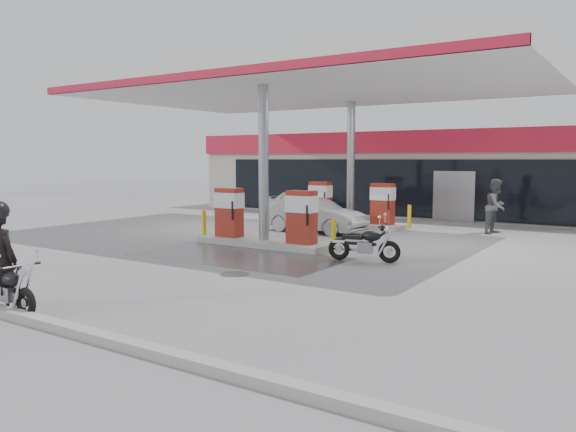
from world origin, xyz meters
name	(u,v)px	position (x,y,z in m)	size (l,w,h in m)	color
ground	(223,254)	(0.00, 0.00, 0.00)	(90.00, 90.00, 0.00)	gray
wet_patch	(237,256)	(0.50, 0.00, 0.00)	(6.00, 3.00, 0.00)	#4C4C4F
drain_cover	(234,274)	(2.00, -2.00, 0.00)	(0.70, 0.70, 0.01)	#38383A
store_building	(420,173)	(0.01, 15.94, 2.01)	(22.00, 8.22, 4.00)	#ABA28F
canopy	(313,86)	(0.00, 5.00, 5.27)	(16.00, 10.02, 5.51)	silver
pump_island_near	(264,223)	(0.00, 2.00, 0.71)	(5.14, 1.30, 1.78)	#9E9E99
pump_island_far	(350,209)	(0.00, 8.00, 0.71)	(5.14, 1.30, 1.78)	#9E9E99
main_motorcycle	(9,290)	(0.72, -6.80, 0.40)	(1.76, 0.67, 0.90)	black
biker_main	(2,260)	(0.53, -6.79, 0.93)	(0.68, 0.45, 1.86)	black
parked_motorcycle	(365,245)	(3.88, 1.21, 0.45)	(1.95, 0.75, 1.01)	black
sedan_white	(302,202)	(-4.27, 11.20, 0.61)	(1.43, 3.55, 1.21)	silver
attendant	(496,206)	(5.44, 9.00, 1.00)	(0.97, 0.76, 2.00)	#525257
hatchback_silver	(314,215)	(-0.28, 5.60, 0.64)	(1.35, 3.87, 1.28)	gray
parked_car_left	(286,198)	(-7.05, 14.00, 0.54)	(1.51, 3.71, 1.08)	#450F14
parked_car_right	(501,208)	(4.50, 14.00, 0.53)	(1.75, 3.80, 1.06)	gray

